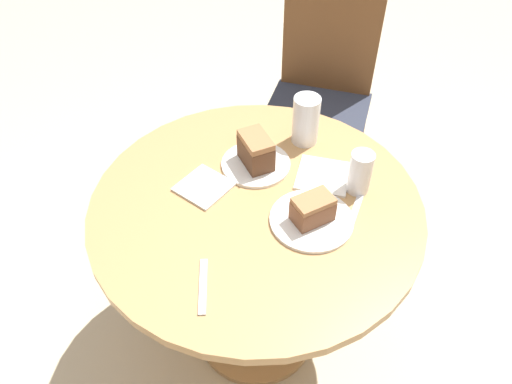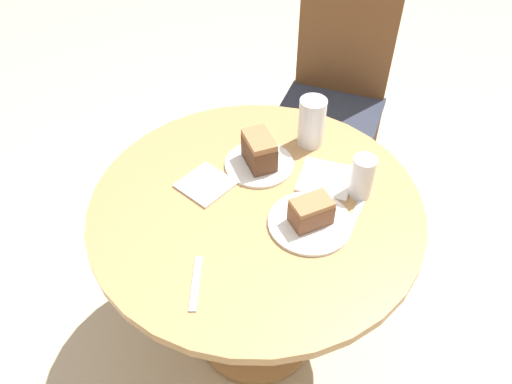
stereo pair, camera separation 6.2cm
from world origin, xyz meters
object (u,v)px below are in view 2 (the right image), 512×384
at_px(plate_near, 310,222).
at_px(plate_far, 259,164).
at_px(chair, 333,98).
at_px(cake_slice_far, 259,150).
at_px(glass_lemonade, 311,124).
at_px(glass_water, 362,179).
at_px(cake_slice_near, 312,211).

distance_m(plate_near, plate_far, 0.27).
distance_m(chair, plate_near, 0.92).
bearing_deg(cake_slice_far, chair, 93.37).
distance_m(plate_far, glass_lemonade, 0.20).
bearing_deg(chair, glass_lemonade, -85.56).
bearing_deg(plate_far, glass_water, 6.12).
relative_size(glass_lemonade, glass_water, 1.22).
relative_size(cake_slice_near, cake_slice_far, 0.92).
bearing_deg(glass_water, plate_near, -113.45).
relative_size(plate_near, cake_slice_near, 1.80).
relative_size(cake_slice_far, glass_lemonade, 0.86).
xyz_separation_m(glass_lemonade, glass_water, (0.22, -0.14, -0.01)).
bearing_deg(glass_lemonade, cake_slice_far, -116.60).
relative_size(plate_far, glass_lemonade, 1.31).
bearing_deg(glass_water, chair, 116.98).
xyz_separation_m(chair, plate_far, (0.04, -0.71, 0.20)).
relative_size(chair, plate_near, 4.36).
distance_m(plate_far, cake_slice_near, 0.27).
xyz_separation_m(chair, glass_lemonade, (0.13, -0.54, 0.27)).
xyz_separation_m(chair, glass_water, (0.35, -0.68, 0.25)).
bearing_deg(chair, cake_slice_far, -95.59).
height_order(plate_far, cake_slice_far, cake_slice_far).
xyz_separation_m(cake_slice_far, glass_lemonade, (0.09, 0.17, 0.01)).
height_order(plate_near, plate_far, same).
bearing_deg(cake_slice_far, plate_near, -30.32).
relative_size(plate_near, glass_water, 1.74).
height_order(chair, glass_lemonade, chair).
relative_size(cake_slice_far, glass_water, 1.04).
relative_size(plate_far, glass_water, 1.60).
distance_m(plate_near, glass_lemonade, 0.35).
distance_m(plate_near, cake_slice_near, 0.04).
xyz_separation_m(plate_far, glass_water, (0.31, 0.03, 0.05)).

